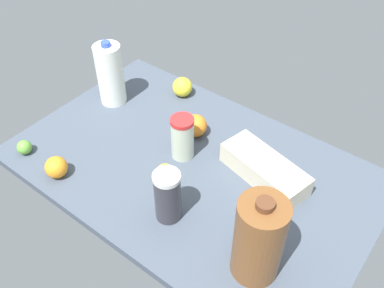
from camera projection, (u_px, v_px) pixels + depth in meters
countertop at (192, 169)px, 144.67cm from camera, size 120.00×76.00×3.00cm
tumbler_cup at (182, 137)px, 142.12cm from camera, size 7.95×7.95×15.85cm
chocolate_milk_jug at (259, 239)px, 106.81cm from camera, size 12.91×12.91×27.78cm
milk_jug at (110, 74)px, 161.75cm from camera, size 10.14×10.14×25.98cm
egg_carton at (265, 169)px, 137.32cm from camera, size 31.90×18.19×7.47cm
shaker_bottle at (168, 196)px, 122.58cm from camera, size 8.00×8.00×17.57cm
lime_by_jug at (24, 147)px, 146.52cm from camera, size 5.06×5.06×5.06cm
orange_loose at (195, 126)px, 152.38cm from camera, size 8.25×8.25×8.25cm
orange_beside_bowl at (56, 167)px, 138.07cm from camera, size 7.31×7.31×7.31cm
lemon_far_back at (182, 87)px, 169.92cm from camera, size 7.87×7.87×7.87cm
lemon_near_front at (165, 173)px, 137.01cm from camera, size 6.15×6.15×6.15cm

